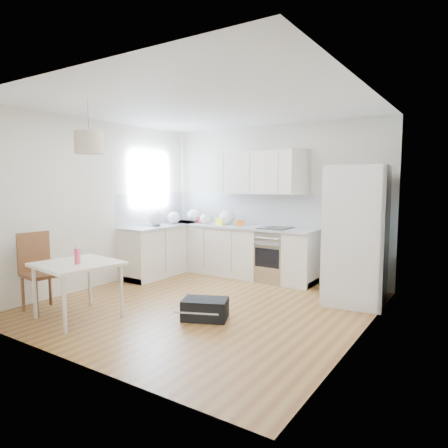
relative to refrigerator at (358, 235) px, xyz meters
The scene contains 29 objects.
floor 2.38m from the refrigerator, 141.45° to the right, with size 4.20×4.20×0.00m, color brown.
ceiling 2.78m from the refrigerator, 141.45° to the right, with size 4.20×4.20×0.00m, color white.
wall_back 1.90m from the refrigerator, 156.46° to the left, with size 4.20×4.20×0.00m, color silver.
wall_left 4.06m from the refrigerator, 160.36° to the right, with size 4.20×4.20×0.00m, color silver.
wall_right 1.47m from the refrigerator, 73.73° to the right, with size 4.20×4.20×0.00m, color silver.
window_glassblock 3.88m from the refrigerator, behind, with size 0.02×1.00×1.00m, color #BFE0F9.
cabinets_back 2.40m from the refrigerator, 169.13° to the left, with size 3.00×0.60×0.88m, color silver.
cabinets_left 3.55m from the refrigerator, behind, with size 0.60×1.80×0.88m, color silver.
counter_back 2.35m from the refrigerator, 169.13° to the left, with size 3.02×0.64×0.04m, color #B4B7BA.
counter_left 3.51m from the refrigerator, behind, with size 0.64×1.82×0.04m, color #B4B7BA.
backsplash_back 2.43m from the refrigerator, 162.27° to the left, with size 3.00×0.01×0.58m, color silver.
backsplash_left 3.81m from the refrigerator, behind, with size 0.01×1.80×0.58m, color silver.
upper_cabinets 2.15m from the refrigerator, 162.56° to the left, with size 1.70×0.32×0.75m, color silver.
range_oven 1.65m from the refrigerator, 163.61° to the left, with size 0.50×0.61×0.88m, color #BABCBF, non-canonical shape.
sink 3.51m from the refrigerator, behind, with size 0.50×0.80×0.16m, color #BABCBF, non-canonical shape.
refrigerator is the anchor object (origin of this frame).
dining_table 3.81m from the refrigerator, 136.21° to the right, with size 1.01×1.01×0.71m.
dining_chair 4.33m from the refrigerator, 141.02° to the right, with size 0.44×0.44×1.04m, color #532E19, non-canonical shape.
drink_bottle 3.78m from the refrigerator, 134.53° to the right, with size 0.07×0.07×0.23m, color #E33F5E.
gym_bag 2.41m from the refrigerator, 127.42° to the right, with size 0.55×0.36×0.25m, color black.
pendant_lamp 3.79m from the refrigerator, 135.28° to the right, with size 0.34×0.34×0.26m, color beige.
grocery_bag_a 3.32m from the refrigerator, behind, with size 0.29×0.25×0.26m, color white.
grocery_bag_b 2.98m from the refrigerator, behind, with size 0.21×0.18×0.19m, color white.
grocery_bag_c 2.56m from the refrigerator, 169.14° to the left, with size 0.31×0.26×0.28m, color white.
grocery_bag_d 3.46m from the refrigerator, behind, with size 0.25×0.21×0.23m, color white.
grocery_bag_e 3.52m from the refrigerator, behind, with size 0.29×0.25×0.26m, color white.
snack_orange 2.27m from the refrigerator, 168.15° to the left, with size 0.15×0.09×0.10m, color orange.
snack_yellow 2.64m from the refrigerator, behind, with size 0.17×0.11×0.12m, color yellow.
snack_red 3.12m from the refrigerator, behind, with size 0.17×0.11×0.12m, color red.
Camera 1 is at (3.18, -4.36, 1.71)m, focal length 32.00 mm.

